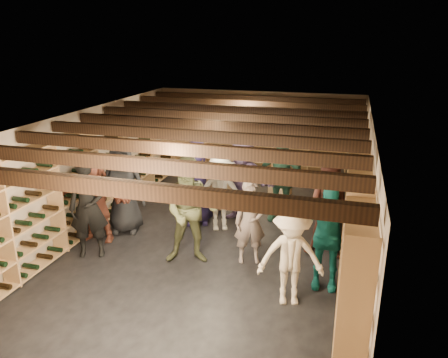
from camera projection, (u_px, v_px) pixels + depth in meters
name	position (u px, v px, depth m)	size (l,w,h in m)	color
ground	(214.00, 239.00, 8.57)	(8.00, 8.00, 0.00)	black
walls	(213.00, 181.00, 8.19)	(5.52, 8.02, 2.40)	#B5A28D
ceiling	(213.00, 118.00, 7.81)	(5.50, 8.00, 0.01)	beige
ceiling_joists	(213.00, 125.00, 7.86)	(5.40, 7.12, 0.18)	black
wine_rack_left	(94.00, 176.00, 8.92)	(0.32, 7.50, 2.15)	tan
wine_rack_right	(355.00, 201.00, 7.55)	(0.32, 7.50, 2.15)	tan
wine_rack_back	(256.00, 142.00, 11.72)	(4.70, 0.30, 2.15)	tan
crate_stack_left	(217.00, 190.00, 9.97)	(0.55, 0.41, 0.85)	tan
crate_stack_right	(219.00, 186.00, 10.78)	(0.59, 0.51, 0.51)	tan
crate_loose	(280.00, 190.00, 10.98)	(0.50, 0.33, 0.17)	tan
person_0	(123.00, 188.00, 8.65)	(0.90, 0.59, 1.85)	black
person_1	(88.00, 208.00, 7.67)	(0.67, 0.44, 1.84)	black
person_2	(191.00, 211.00, 7.44)	(0.93, 0.72, 1.90)	#4E5333
person_3	(291.00, 257.00, 6.32)	(0.97, 0.56, 1.50)	beige
person_4	(326.00, 237.00, 6.71)	(1.01, 0.42, 1.72)	#167674
person_5	(95.00, 198.00, 8.30)	(1.58, 0.50, 1.70)	brown
person_6	(196.00, 183.00, 9.06)	(0.87, 0.57, 1.78)	#201943
person_7	(250.00, 222.00, 7.50)	(0.55, 0.36, 1.51)	gray
person_8	(330.00, 211.00, 7.64)	(0.85, 0.66, 1.75)	#401E19
person_9	(220.00, 193.00, 8.76)	(1.03, 0.59, 1.59)	#A7A399
person_10	(281.00, 178.00, 9.17)	(1.11, 0.46, 1.89)	#25513F
person_11	(242.00, 179.00, 9.23)	(1.68, 0.53, 1.81)	slate
person_12	(332.00, 203.00, 8.36)	(0.73, 0.48, 1.50)	#38383E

